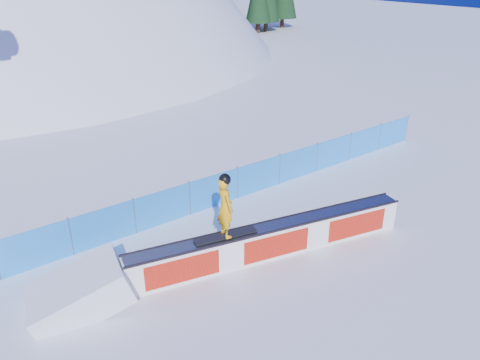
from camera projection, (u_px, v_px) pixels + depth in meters
ground at (304, 267)px, 13.22m from camera, size 160.00×160.00×0.00m
snow_hill at (27, 220)px, 51.28m from camera, size 64.00×64.00×64.00m
safety_fence at (214, 191)px, 16.22m from camera, size 22.05×0.05×1.30m
rail_box at (272, 240)px, 13.51m from camera, size 8.52×2.46×1.03m
snow_ramp at (82, 305)px, 11.73m from camera, size 2.81×2.09×1.58m
snowboarder at (225, 207)px, 12.36m from camera, size 1.81×0.70×1.87m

